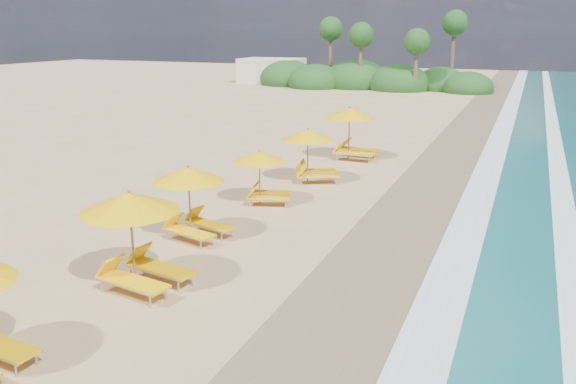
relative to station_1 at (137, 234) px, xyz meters
The scene contains 10 objects.
ground 6.13m from the station_1, 73.74° to the left, with size 160.00×160.00×0.00m, color tan.
wet_sand 8.18m from the station_1, 45.28° to the left, with size 4.00×160.00×0.01m, color #867250.
surf_foam 10.24m from the station_1, 34.37° to the left, with size 4.00×160.00×0.01m.
station_1 is the anchor object (origin of this frame).
station_2 3.73m from the station_1, 99.93° to the left, with size 2.86×2.77×2.31m.
station_3 7.92m from the station_1, 91.50° to the left, with size 2.58×2.52×2.03m.
station_4 11.63m from the station_1, 88.43° to the left, with size 3.04×3.03×2.31m.
station_5 16.59m from the station_1, 87.71° to the left, with size 2.85×2.63×2.62m.
treeline 51.90m from the station_1, 99.17° to the left, with size 25.80×8.80×9.74m.
beach_building 57.44m from the station_1, 110.73° to the left, with size 7.00×5.00×2.80m, color beige.
Camera 1 is at (7.00, -16.90, 6.36)m, focal length 36.50 mm.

